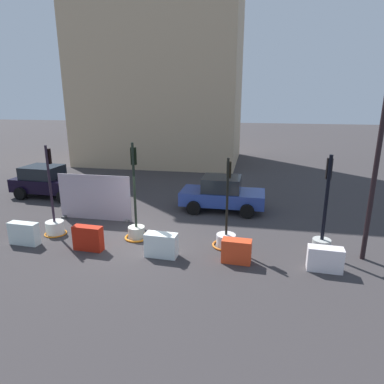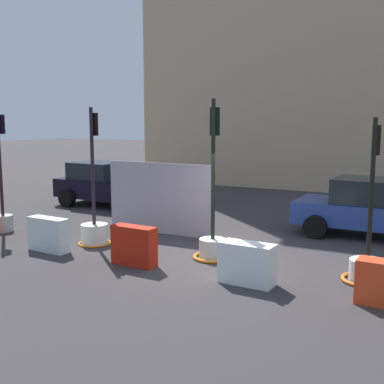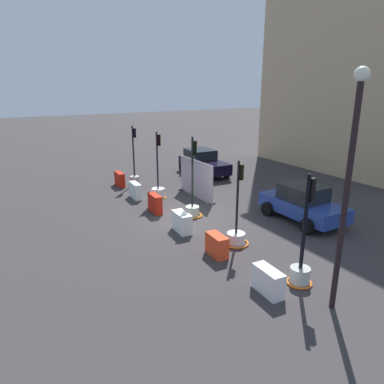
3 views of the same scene
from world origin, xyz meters
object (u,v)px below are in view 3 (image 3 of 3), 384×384
construction_barrier_5 (268,281)px  traffic_light_2 (193,205)px  construction_barrier_0 (120,179)px  traffic_light_1 (158,189)px  construction_barrier_1 (135,191)px  construction_barrier_2 (155,203)px  construction_barrier_4 (217,245)px  car_blue_estate (303,203)px  car_black_sedan (203,163)px  street_lamp_post (349,176)px  traffic_light_3 (236,234)px  construction_barrier_3 (182,222)px  traffic_light_0 (135,172)px  traffic_light_4 (301,264)px

construction_barrier_5 → traffic_light_2: bearing=169.0°
construction_barrier_0 → construction_barrier_5: (13.50, -0.08, -0.03)m
traffic_light_1 → construction_barrier_1: bearing=-118.3°
traffic_light_1 → construction_barrier_2: (2.01, -1.10, -0.04)m
construction_barrier_4 → car_blue_estate: 5.47m
construction_barrier_2 → car_black_sedan: size_ratio=0.25×
construction_barrier_0 → car_black_sedan: size_ratio=0.26×
construction_barrier_4 → street_lamp_post: street_lamp_post is taller
traffic_light_3 → construction_barrier_0: traffic_light_3 is taller
construction_barrier_0 → construction_barrier_3: bearing=-0.6°
construction_barrier_1 → car_blue_estate: bearing=38.1°
construction_barrier_2 → construction_barrier_4: 5.32m
construction_barrier_3 → car_black_sedan: (-8.02, 5.98, 0.41)m
traffic_light_0 → traffic_light_1: 3.39m
construction_barrier_4 → construction_barrier_0: bearing=179.8°
traffic_light_4 → construction_barrier_2: 8.30m
traffic_light_1 → street_lamp_post: size_ratio=0.56×
car_black_sedan → construction_barrier_4: bearing=-29.2°
traffic_light_4 → construction_barrier_2: (-8.21, -1.22, -0.21)m
construction_barrier_0 → construction_barrier_2: size_ratio=1.04×
traffic_light_3 → construction_barrier_2: (-4.86, -1.24, 0.04)m
construction_barrier_0 → construction_barrier_2: bearing=-0.9°
construction_barrier_4 → car_black_sedan: 12.17m
traffic_light_4 → construction_barrier_1: bearing=-173.6°
construction_barrier_5 → construction_barrier_2: bearing=-180.0°
traffic_light_2 → traffic_light_4: (6.86, -0.09, 0.09)m
traffic_light_0 → traffic_light_4: size_ratio=1.01×
traffic_light_0 → car_black_sedan: traffic_light_0 is taller
construction_barrier_1 → traffic_light_1: bearing=61.7°
traffic_light_3 → construction_barrier_0: size_ratio=2.94×
construction_barrier_5 → car_black_sedan: bearing=156.0°
construction_barrier_2 → car_blue_estate: bearing=51.5°
traffic_light_0 → traffic_light_3: (10.25, 0.19, -0.34)m
construction_barrier_1 → street_lamp_post: (12.15, 1.08, 3.36)m
traffic_light_2 → street_lamp_post: 8.81m
traffic_light_3 → construction_barrier_3: bearing=-149.7°
traffic_light_0 → traffic_light_2: traffic_light_2 is taller
traffic_light_0 → traffic_light_1: traffic_light_1 is taller
construction_barrier_5 → street_lamp_post: 3.84m
traffic_light_1 → construction_barrier_1: traffic_light_1 is taller
construction_barrier_1 → construction_barrier_4: size_ratio=1.16×
construction_barrier_2 → street_lamp_post: size_ratio=0.17×
construction_barrier_5 → car_black_sedan: 14.69m
construction_barrier_1 → construction_barrier_4: construction_barrier_1 is taller
construction_barrier_4 → traffic_light_1: bearing=171.8°
construction_barrier_2 → car_black_sedan: bearing=131.5°
traffic_light_0 → construction_barrier_2: size_ratio=3.29×
traffic_light_2 → car_black_sedan: (-6.65, 4.67, 0.26)m
traffic_light_3 → construction_barrier_1: (-7.45, -1.23, 0.02)m
traffic_light_4 → car_blue_estate: traffic_light_4 is taller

